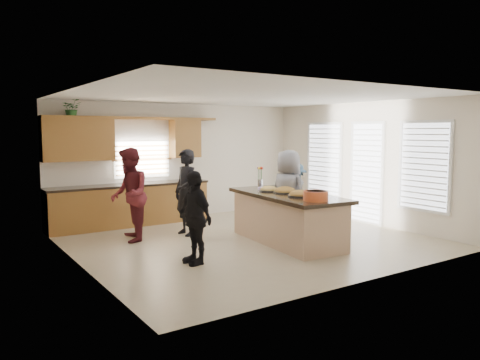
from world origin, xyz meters
TOP-DOWN VIEW (x-y plane):
  - floor at (0.00, 0.00)m, footprint 6.50×6.50m
  - room_shell at (0.00, 0.00)m, footprint 6.52×6.02m
  - back_cabinetry at (-1.47, 2.73)m, footprint 4.08×0.66m
  - right_wall_glazing at (3.22, -0.13)m, footprint 0.06×4.00m
  - island at (0.50, -0.55)m, footprint 1.42×2.80m
  - platter_front at (0.45, -0.98)m, footprint 0.45×0.45m
  - platter_mid at (0.54, -0.43)m, footprint 0.46×0.46m
  - platter_back at (0.43, -0.06)m, footprint 0.39×0.39m
  - salad_bowl at (0.30, -1.55)m, footprint 0.43×0.43m
  - clear_cup at (0.61, -1.49)m, footprint 0.08×0.08m
  - plate_stack at (0.49, 0.20)m, footprint 0.24×0.24m
  - flower_vase at (0.75, 0.68)m, footprint 0.14×0.14m
  - potted_plant at (-2.60, 2.82)m, footprint 0.44×0.40m
  - woman_left_back at (-0.81, 1.12)m, footprint 0.49×0.69m
  - woman_left_mid at (-1.98, 1.21)m, footprint 0.92×1.05m
  - woman_left_front at (-1.66, -0.83)m, footprint 0.41×0.90m
  - woman_right_back at (1.08, -0.03)m, footprint 0.74×1.06m
  - woman_right_front at (0.77, -0.24)m, footprint 0.73×0.96m

SIDE VIEW (x-z plane):
  - floor at x=0.00m, z-range 0.00..0.00m
  - island at x=0.50m, z-range -0.02..0.93m
  - woman_right_back at x=1.08m, z-range 0.00..1.51m
  - woman_left_front at x=-1.66m, z-range 0.00..1.51m
  - woman_right_front at x=0.77m, z-range 0.00..1.77m
  - woman_left_back at x=-0.81m, z-range 0.00..1.77m
  - back_cabinetry at x=-1.47m, z-range -0.32..2.14m
  - woman_left_mid at x=-1.98m, z-range 0.00..1.83m
  - plate_stack at x=0.49m, z-range 0.95..0.99m
  - platter_back at x=0.43m, z-range 0.90..1.06m
  - platter_front at x=0.45m, z-range 0.89..1.07m
  - platter_mid at x=0.54m, z-range 0.88..1.07m
  - clear_cup at x=0.61m, z-range 0.95..1.05m
  - salad_bowl at x=0.30m, z-range 0.96..1.13m
  - flower_vase at x=0.75m, z-range 0.97..1.40m
  - right_wall_glazing at x=3.22m, z-range 0.22..2.47m
  - room_shell at x=0.00m, z-range 0.50..3.31m
  - potted_plant at x=-2.60m, z-range 2.40..2.83m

